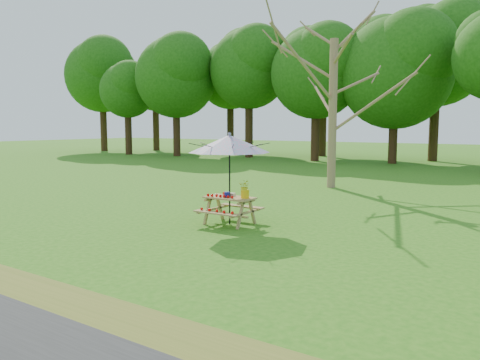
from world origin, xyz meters
The scene contains 7 objects.
ground centered at (0.00, 0.00, 0.00)m, with size 120.00×120.00×0.00m, color #2A6E15.
treeline centered at (0.00, 22.00, 8.00)m, with size 60.00×12.00×16.00m, color #19510D, non-canonical shape.
picnic_table centered at (4.42, 2.72, 0.33)m, with size 1.20×1.32×0.67m.
patio_umbrella centered at (4.42, 2.72, 1.95)m, with size 2.12×2.12×2.25m.
produce_bins centered at (4.35, 2.74, 0.72)m, with size 0.26×0.39×0.13m.
tomatoes_row centered at (4.27, 2.54, 0.71)m, with size 0.77×0.13×0.07m, color red, non-canonical shape.
flower_bucket centered at (4.84, 2.75, 0.90)m, with size 0.33×0.30×0.44m.
Camera 1 is at (10.80, -6.44, 2.38)m, focal length 35.00 mm.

